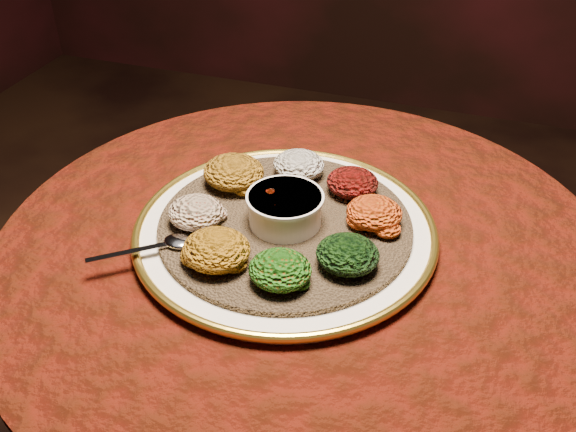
% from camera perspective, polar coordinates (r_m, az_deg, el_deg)
% --- Properties ---
extents(table, '(0.96, 0.96, 0.73)m').
position_cam_1_polar(table, '(1.12, 1.27, -9.35)').
color(table, black).
rests_on(table, ground).
extents(platter, '(0.53, 0.53, 0.02)m').
position_cam_1_polar(platter, '(0.99, -0.26, -1.27)').
color(platter, white).
rests_on(platter, table).
extents(injera, '(0.50, 0.50, 0.01)m').
position_cam_1_polar(injera, '(0.99, -0.26, -0.78)').
color(injera, brown).
rests_on(injera, platter).
extents(stew_bowl, '(0.12, 0.12, 0.05)m').
position_cam_1_polar(stew_bowl, '(0.97, -0.26, 0.80)').
color(stew_bowl, white).
rests_on(stew_bowl, injera).
extents(spoon, '(0.13, 0.10, 0.01)m').
position_cam_1_polar(spoon, '(0.95, -10.35, -2.37)').
color(spoon, silver).
rests_on(spoon, injera).
extents(portion_ayib, '(0.09, 0.08, 0.04)m').
position_cam_1_polar(portion_ayib, '(1.08, 0.96, 4.57)').
color(portion_ayib, beige).
rests_on(portion_ayib, injera).
extents(portion_kitfo, '(0.08, 0.08, 0.04)m').
position_cam_1_polar(portion_kitfo, '(1.04, 5.75, 2.99)').
color(portion_kitfo, black).
rests_on(portion_kitfo, injera).
extents(portion_tikil, '(0.09, 0.08, 0.04)m').
position_cam_1_polar(portion_tikil, '(0.98, 7.67, 0.29)').
color(portion_tikil, '#C36E10').
rests_on(portion_tikil, injera).
extents(portion_gomen, '(0.09, 0.08, 0.04)m').
position_cam_1_polar(portion_gomen, '(0.89, 5.32, -3.41)').
color(portion_gomen, black).
rests_on(portion_gomen, injera).
extents(portion_mixveg, '(0.09, 0.08, 0.04)m').
position_cam_1_polar(portion_mixveg, '(0.87, -0.71, -4.81)').
color(portion_mixveg, '#A3330A').
rests_on(portion_mixveg, injera).
extents(portion_kik, '(0.10, 0.09, 0.05)m').
position_cam_1_polar(portion_kik, '(0.90, -6.39, -3.00)').
color(portion_kik, '#9E620D').
rests_on(portion_kik, injera).
extents(portion_timatim, '(0.09, 0.08, 0.04)m').
position_cam_1_polar(portion_timatim, '(0.98, -8.18, 0.33)').
color(portion_timatim, maroon).
rests_on(portion_timatim, injera).
extents(portion_shiro, '(0.10, 0.10, 0.05)m').
position_cam_1_polar(portion_shiro, '(1.06, -4.86, 3.91)').
color(portion_shiro, '#9D6312').
rests_on(portion_shiro, injera).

